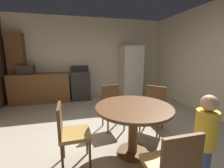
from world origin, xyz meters
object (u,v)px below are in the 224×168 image
(chair_north, at_px, (112,104))
(chair_south, at_px, (172,166))
(refrigerator, at_px, (131,72))
(microwave, at_px, (26,70))
(person_child, at_px, (204,140))
(dining_table, at_px, (133,117))
(chair_northeast, at_px, (153,105))
(oven_range, at_px, (81,85))
(chair_west, at_px, (70,131))

(chair_north, bearing_deg, chair_south, -2.91)
(refrigerator, relative_size, microwave, 4.00)
(microwave, relative_size, person_child, 0.40)
(dining_table, bearing_deg, chair_northeast, 41.91)
(oven_range, distance_m, refrigerator, 1.80)
(microwave, bearing_deg, refrigerator, -0.86)
(chair_west, xyz_separation_m, chair_south, (0.91, -0.89, 0.00))
(person_child, bearing_deg, refrigerator, -44.10)
(chair_west, relative_size, chair_south, 1.00)
(dining_table, height_order, person_child, person_child)
(microwave, relative_size, dining_table, 0.40)
(dining_table, height_order, chair_west, chair_west)
(refrigerator, distance_m, dining_table, 3.26)
(dining_table, bearing_deg, refrigerator, 69.53)
(chair_north, relative_size, chair_south, 1.00)
(person_child, bearing_deg, chair_south, 72.79)
(chair_south, bearing_deg, oven_range, 8.70)
(chair_west, height_order, person_child, person_child)
(dining_table, relative_size, person_child, 1.02)
(oven_range, height_order, dining_table, oven_range)
(refrigerator, bearing_deg, chair_north, -119.90)
(dining_table, distance_m, person_child, 0.91)
(chair_northeast, xyz_separation_m, chair_south, (-0.68, -1.52, 0.00))
(chair_west, xyz_separation_m, chair_north, (0.82, 0.93, 0.00))
(chair_northeast, distance_m, person_child, 1.36)
(chair_northeast, height_order, person_child, person_child)
(oven_range, height_order, chair_northeast, oven_range)
(dining_table, xyz_separation_m, person_child, (0.52, -0.74, -0.02))
(chair_west, distance_m, chair_northeast, 1.70)
(chair_west, relative_size, person_child, 0.80)
(chair_northeast, bearing_deg, chair_south, 24.07)
(chair_south, relative_size, person_child, 0.80)
(dining_table, relative_size, chair_west, 1.28)
(oven_range, bearing_deg, chair_northeast, -62.55)
(dining_table, height_order, chair_north, chair_north)
(dining_table, height_order, chair_south, chair_south)
(oven_range, relative_size, chair_west, 1.26)
(chair_west, relative_size, chair_northeast, 1.00)
(oven_range, bearing_deg, chair_north, -76.58)
(oven_range, height_order, chair_north, oven_range)
(oven_range, bearing_deg, microwave, -179.87)
(refrigerator, xyz_separation_m, microwave, (-3.33, 0.05, 0.15))
(chair_northeast, height_order, chair_south, same)
(refrigerator, distance_m, chair_northeast, 2.50)
(oven_range, bearing_deg, chair_west, -95.39)
(chair_north, height_order, chair_south, same)
(chair_south, xyz_separation_m, person_child, (0.52, 0.16, 0.08))
(dining_table, xyz_separation_m, chair_northeast, (0.68, 0.61, -0.09))
(microwave, height_order, chair_north, microwave)
(chair_west, bearing_deg, dining_table, 0.00)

